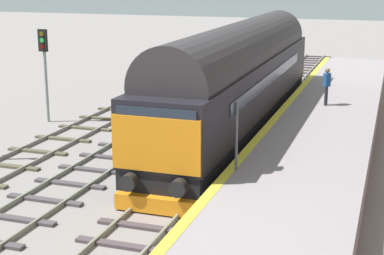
{
  "coord_description": "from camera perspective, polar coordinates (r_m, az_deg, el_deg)",
  "views": [
    {
      "loc": [
        6.1,
        -19.93,
        6.68
      ],
      "look_at": [
        0.2,
        -2.43,
        1.91
      ],
      "focal_mm": 56.47,
      "sensor_mm": 36.0,
      "label": 1
    }
  ],
  "objects": [
    {
      "name": "waiting_passenger",
      "position": [
        27.02,
        12.61,
        4.14
      ],
      "size": [
        0.34,
        0.51,
        1.64
      ],
      "rotation": [
        0.0,
        0.0,
        1.57
      ],
      "color": "#25292D",
      "rests_on": "station_platform"
    },
    {
      "name": "diesel_locomotive",
      "position": [
        25.35,
        4.46,
        4.92
      ],
      "size": [
        2.74,
        19.05,
        4.68
      ],
      "color": "black",
      "rests_on": "ground"
    },
    {
      "name": "ground_plane",
      "position": [
        21.89,
        1.54,
        -3.29
      ],
      "size": [
        140.0,
        140.0,
        0.0
      ],
      "primitive_type": "plane",
      "color": "gray",
      "rests_on": "ground"
    },
    {
      "name": "track_main",
      "position": [
        21.87,
        1.54,
        -3.16
      ],
      "size": [
        2.5,
        60.0,
        0.15
      ],
      "color": "gray",
      "rests_on": "ground"
    },
    {
      "name": "station_platform",
      "position": [
        21.01,
        10.98,
        -2.89
      ],
      "size": [
        4.0,
        44.0,
        1.01
      ],
      "color": "gray",
      "rests_on": "ground"
    },
    {
      "name": "platform_number_sign",
      "position": [
        17.55,
        4.22,
        0.24
      ],
      "size": [
        0.1,
        0.44,
        2.07
      ],
      "color": "slate",
      "rests_on": "station_platform"
    },
    {
      "name": "track_adjacent_far_west",
      "position": [
        24.5,
        -13.21,
        -1.59
      ],
      "size": [
        2.5,
        60.0,
        0.15
      ],
      "color": "slate",
      "rests_on": "ground"
    },
    {
      "name": "track_adjacent_west",
      "position": [
        23.1,
        -6.85,
        -2.29
      ],
      "size": [
        2.5,
        60.0,
        0.15
      ],
      "color": "slate",
      "rests_on": "ground"
    },
    {
      "name": "signal_post_far",
      "position": [
        28.01,
        -13.75,
        5.96
      ],
      "size": [
        0.44,
        0.22,
        4.23
      ],
      "color": "gray",
      "rests_on": "ground"
    }
  ]
}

